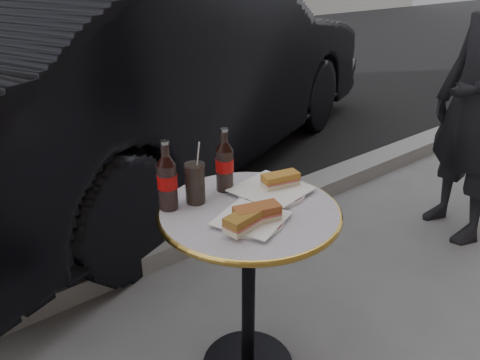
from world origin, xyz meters
TOP-DOWN VIEW (x-y plane):
  - curb at (0.00, 0.90)m, footprint 40.00×0.20m
  - bistro_table at (0.00, 0.00)m, footprint 0.62×0.62m
  - plate_left at (-0.05, -0.07)m, footprint 0.25×0.25m
  - plate_right at (0.13, 0.04)m, footprint 0.25×0.25m
  - sandwich_left_a at (-0.10, -0.11)m, footprint 0.15×0.09m
  - sandwich_left_b at (-0.05, -0.10)m, footprint 0.16×0.10m
  - sandwich_right at (0.18, 0.04)m, footprint 0.15×0.09m
  - cola_bottle_left at (-0.21, 0.17)m, footprint 0.09×0.09m
  - cola_bottle_right at (0.02, 0.17)m, footprint 0.07×0.07m
  - cola_glass at (-0.11, 0.15)m, footprint 0.08×0.08m
  - parked_car at (0.90, 2.02)m, footprint 3.14×4.75m
  - pedestrian at (1.66, 0.06)m, footprint 0.55×0.67m

SIDE VIEW (x-z plane):
  - curb at x=0.00m, z-range -0.01..0.11m
  - bistro_table at x=0.00m, z-range 0.00..0.73m
  - parked_car at x=0.90m, z-range 0.00..1.48m
  - plate_left at x=-0.05m, z-range 0.73..0.74m
  - plate_right at x=0.13m, z-range 0.73..0.75m
  - sandwich_left_a at x=-0.10m, z-range 0.74..0.79m
  - sandwich_left_b at x=-0.05m, z-range 0.74..0.79m
  - sandwich_right at x=0.18m, z-range 0.75..0.79m
  - pedestrian at x=1.66m, z-range 0.00..1.57m
  - cola_glass at x=-0.11m, z-range 0.73..0.88m
  - cola_bottle_right at x=0.02m, z-range 0.73..0.97m
  - cola_bottle_left at x=-0.21m, z-range 0.73..0.97m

